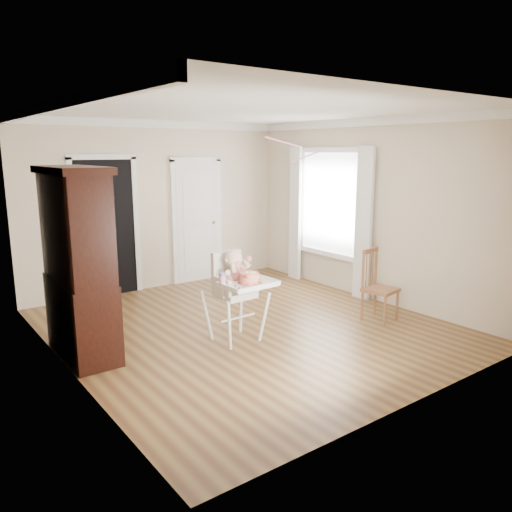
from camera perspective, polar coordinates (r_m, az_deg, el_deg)
floor at (r=6.51m, az=-0.88°, el=-8.07°), size 5.00×5.00×0.00m
ceiling at (r=6.13m, az=-0.96°, el=16.37°), size 5.00×5.00×0.00m
wall_back at (r=8.32m, az=-11.07°, el=5.66°), size 4.50×0.00×4.50m
wall_left at (r=5.21m, az=-21.45°, el=1.44°), size 0.00×5.00×5.00m
wall_right at (r=7.70m, az=12.86°, el=5.10°), size 0.00×5.00×5.00m
crown_molding at (r=6.13m, az=-0.96°, el=15.81°), size 4.50×5.00×0.12m
doorway at (r=7.99m, az=-16.78°, el=3.38°), size 1.06×0.05×2.22m
closet_door at (r=8.66m, az=-6.73°, el=3.87°), size 0.96×0.09×2.13m
window_right at (r=8.19m, az=8.26°, el=5.22°), size 0.13×1.84×2.30m
high_chair at (r=5.86m, az=-2.35°, el=-3.47°), size 0.64×0.78×1.09m
baby at (r=5.84m, az=-2.51°, el=-1.82°), size 0.33×0.25×0.51m
cake at (r=5.64m, az=-0.72°, el=-2.52°), size 0.28×0.28×0.13m
sippy_cup at (r=5.56m, az=-3.86°, el=-2.60°), size 0.07×0.07×0.18m
china_cabinet at (r=5.68m, az=-19.61°, el=-0.85°), size 0.55×1.23×2.07m
dining_chair at (r=6.84m, az=13.82°, el=-3.51°), size 0.45×0.45×0.96m
streamer at (r=6.97m, az=2.98°, el=12.92°), size 0.29×0.43×0.15m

